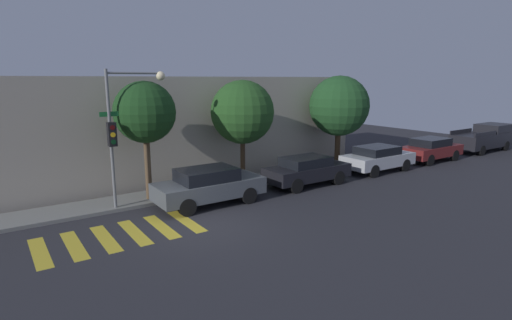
% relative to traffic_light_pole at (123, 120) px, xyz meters
% --- Properties ---
extents(ground_plane, '(60.00, 60.00, 0.00)m').
position_rel_traffic_light_pole_xyz_m(ground_plane, '(1.50, -3.37, -3.54)').
color(ground_plane, '#28282D').
extents(sidewalk, '(26.00, 1.93, 0.14)m').
position_rel_traffic_light_pole_xyz_m(sidewalk, '(1.50, 0.79, -3.47)').
color(sidewalk, slate).
rests_on(sidewalk, ground).
extents(building_row, '(26.00, 6.00, 5.19)m').
position_rel_traffic_light_pole_xyz_m(building_row, '(1.50, 5.15, -0.94)').
color(building_row, '#A89E8E').
rests_on(building_row, ground).
extents(crosswalk, '(5.19, 2.60, 0.00)m').
position_rel_traffic_light_pole_xyz_m(crosswalk, '(-1.09, -2.57, -3.53)').
color(crosswalk, gold).
rests_on(crosswalk, ground).
extents(traffic_light_pole, '(2.61, 0.56, 5.45)m').
position_rel_traffic_light_pole_xyz_m(traffic_light_pole, '(0.00, 0.00, 0.00)').
color(traffic_light_pole, slate).
rests_on(traffic_light_pole, ground).
extents(sedan_near_corner, '(4.47, 1.86, 1.53)m').
position_rel_traffic_light_pole_xyz_m(sedan_near_corner, '(2.91, -1.27, -2.73)').
color(sedan_near_corner, '#4C5156').
rests_on(sedan_near_corner, ground).
extents(sedan_middle, '(4.31, 1.76, 1.41)m').
position_rel_traffic_light_pole_xyz_m(sedan_middle, '(8.23, -1.27, -2.77)').
color(sedan_middle, black).
rests_on(sedan_middle, ground).
extents(sedan_far_end, '(4.28, 1.88, 1.44)m').
position_rel_traffic_light_pole_xyz_m(sedan_far_end, '(13.44, -1.27, -2.76)').
color(sedan_far_end, '#B7BABF').
rests_on(sedan_far_end, ground).
extents(sedan_tail_of_row, '(4.34, 1.83, 1.47)m').
position_rel_traffic_light_pole_xyz_m(sedan_tail_of_row, '(18.52, -1.27, -2.75)').
color(sedan_tail_of_row, maroon).
rests_on(sedan_tail_of_row, ground).
extents(pickup_truck, '(5.50, 1.95, 1.86)m').
position_rel_traffic_light_pole_xyz_m(pickup_truck, '(25.09, -1.27, -2.58)').
color(pickup_truck, black).
rests_on(pickup_truck, ground).
extents(tree_near_corner, '(2.51, 2.51, 5.02)m').
position_rel_traffic_light_pole_xyz_m(tree_near_corner, '(1.02, 0.51, 0.20)').
color(tree_near_corner, brown).
rests_on(tree_near_corner, ground).
extents(tree_midblock, '(3.00, 3.00, 5.05)m').
position_rel_traffic_light_pole_xyz_m(tree_midblock, '(5.70, 0.51, 0.00)').
color(tree_midblock, '#42301E').
rests_on(tree_midblock, ground).
extents(tree_far_end, '(3.35, 3.35, 5.27)m').
position_rel_traffic_light_pole_xyz_m(tree_far_end, '(12.10, 0.51, 0.05)').
color(tree_far_end, '#42301E').
rests_on(tree_far_end, ground).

